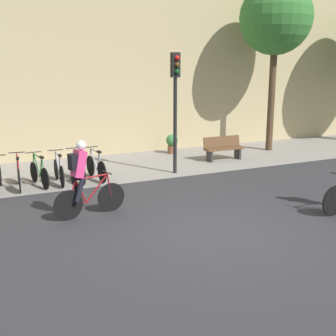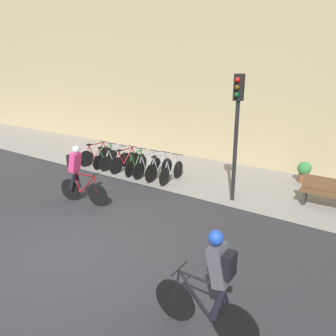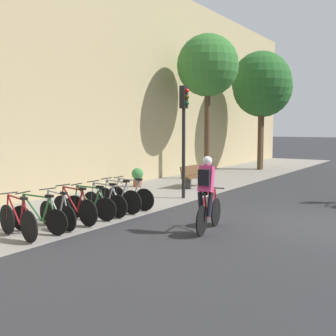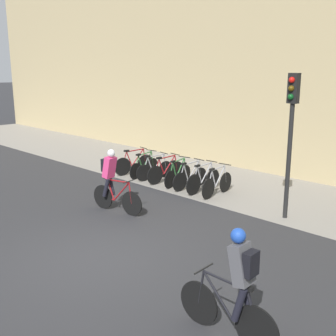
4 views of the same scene
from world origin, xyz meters
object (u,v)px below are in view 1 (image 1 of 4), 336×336
(parked_bike_3, at_px, (19,174))
(potted_plant, at_px, (172,143))
(parked_bike_5, at_px, (59,171))
(parked_bike_7, at_px, (96,167))
(cyclist_pink, at_px, (82,177))
(traffic_light_pole, at_px, (175,91))
(bench, at_px, (223,148))
(parked_bike_6, at_px, (78,168))
(parked_bike_4, at_px, (39,173))

(parked_bike_3, bearing_deg, potted_plant, 23.73)
(parked_bike_5, relative_size, potted_plant, 2.11)
(parked_bike_5, distance_m, parked_bike_7, 1.14)
(parked_bike_3, relative_size, parked_bike_7, 1.02)
(cyclist_pink, bearing_deg, parked_bike_3, 107.99)
(parked_bike_5, xyz_separation_m, traffic_light_pole, (3.72, -0.32, 2.27))
(bench, xyz_separation_m, potted_plant, (-1.17, 2.00, -0.03))
(cyclist_pink, distance_m, parked_bike_6, 3.35)
(cyclist_pink, distance_m, parked_bike_4, 3.32)
(parked_bike_4, height_order, traffic_light_pole, traffic_light_pole)
(parked_bike_6, relative_size, parked_bike_7, 1.01)
(cyclist_pink, relative_size, parked_bike_7, 1.08)
(parked_bike_5, bearing_deg, parked_bike_7, 0.02)
(bench, bearing_deg, parked_bike_6, -172.56)
(parked_bike_5, bearing_deg, traffic_light_pole, -4.96)
(bench, relative_size, potted_plant, 2.00)
(cyclist_pink, distance_m, parked_bike_5, 3.29)
(cyclist_pink, distance_m, traffic_light_pole, 5.09)
(parked_bike_3, bearing_deg, parked_bike_4, -0.04)
(parked_bike_3, height_order, parked_bike_5, parked_bike_3)
(parked_bike_6, height_order, potted_plant, parked_bike_6)
(traffic_light_pole, bearing_deg, parked_bike_6, 174.13)
(parked_bike_3, distance_m, bench, 7.45)
(parked_bike_7, bearing_deg, parked_bike_3, 180.00)
(parked_bike_5, distance_m, bench, 6.32)
(parked_bike_6, bearing_deg, bench, 7.44)
(parked_bike_6, relative_size, bench, 1.08)
(parked_bike_4, height_order, parked_bike_7, parked_bike_7)
(potted_plant, bearing_deg, parked_bike_5, -151.72)
(parked_bike_5, height_order, bench, parked_bike_5)
(parked_bike_4, relative_size, parked_bike_7, 0.96)
(parked_bike_3, xyz_separation_m, parked_bike_6, (1.71, 0.00, 0.00))
(parked_bike_4, height_order, parked_bike_5, parked_bike_5)
(parked_bike_6, bearing_deg, parked_bike_4, -179.96)
(bench, bearing_deg, potted_plant, 120.39)
(cyclist_pink, xyz_separation_m, potted_plant, (5.19, 5.98, -0.51))
(parked_bike_5, relative_size, bench, 1.05)
(parked_bike_3, height_order, parked_bike_4, parked_bike_3)
(cyclist_pink, height_order, parked_bike_7, cyclist_pink)
(parked_bike_6, xyz_separation_m, parked_bike_7, (0.57, -0.00, -0.01))
(parked_bike_3, bearing_deg, bench, 5.74)
(cyclist_pink, bearing_deg, parked_bike_5, 88.43)
(parked_bike_3, bearing_deg, traffic_light_pole, -3.80)
(traffic_light_pole, relative_size, bench, 2.47)
(parked_bike_3, distance_m, parked_bike_7, 2.28)
(parked_bike_7, xyz_separation_m, bench, (5.13, 0.74, 0.07))
(traffic_light_pole, relative_size, potted_plant, 4.94)
(parked_bike_6, distance_m, bench, 5.75)
(parked_bike_4, height_order, potted_plant, parked_bike_4)
(bench, bearing_deg, parked_bike_5, -173.22)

